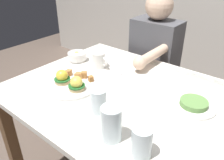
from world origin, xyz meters
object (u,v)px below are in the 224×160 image
object	(u,v)px
coffee_mug	(99,60)
water_glass_near	(141,144)
water_glass_far	(99,103)
water_glass_extra	(111,126)
diner_person	(152,61)
dining_table	(128,111)
fruit_bowl	(77,56)
side_plate	(193,105)
fork	(124,71)
eggs_benedict_plate	(71,83)

from	to	relation	value
coffee_mug	water_glass_near	size ratio (longest dim) A/B	0.96
water_glass_near	water_glass_far	xyz separation A→B (m)	(-0.28, 0.09, -0.00)
water_glass_near	water_glass_extra	size ratio (longest dim) A/B	0.84
coffee_mug	diner_person	xyz separation A→B (m)	(0.11, 0.47, -0.14)
dining_table	coffee_mug	world-z (taller)	coffee_mug
fruit_bowl	side_plate	size ratio (longest dim) A/B	0.60
coffee_mug	fork	distance (m)	0.17
dining_table	fruit_bowl	distance (m)	0.53
eggs_benedict_plate	fruit_bowl	bearing A→B (deg)	131.64
fork	water_glass_extra	size ratio (longest dim) A/B	1.12
fruit_bowl	water_glass_far	distance (m)	0.58
dining_table	diner_person	xyz separation A→B (m)	(-0.21, 0.60, 0.02)
eggs_benedict_plate	fruit_bowl	world-z (taller)	eggs_benedict_plate
eggs_benedict_plate	side_plate	xyz separation A→B (m)	(0.56, 0.23, -0.01)
water_glass_extra	side_plate	size ratio (longest dim) A/B	0.70
water_glass_near	water_glass_far	bearing A→B (deg)	161.76
dining_table	water_glass_extra	xyz separation A→B (m)	(0.13, -0.30, 0.17)
diner_person	dining_table	bearing A→B (deg)	-70.99
coffee_mug	water_glass_extra	bearing A→B (deg)	-43.58
fruit_bowl	water_glass_extra	distance (m)	0.75
water_glass_far	fork	bearing A→B (deg)	111.17
coffee_mug	side_plate	world-z (taller)	coffee_mug
dining_table	diner_person	distance (m)	0.64
eggs_benedict_plate	water_glass_extra	distance (m)	0.43
diner_person	side_plate	bearing A→B (deg)	-45.48
dining_table	eggs_benedict_plate	distance (m)	0.33
fork	water_glass_far	distance (m)	0.41
coffee_mug	side_plate	xyz separation A→B (m)	(0.61, -0.04, -0.04)
water_glass_extra	eggs_benedict_plate	bearing A→B (deg)	158.48
side_plate	coffee_mug	bearing A→B (deg)	176.24
side_plate	eggs_benedict_plate	bearing A→B (deg)	-157.99
eggs_benedict_plate	coffee_mug	world-z (taller)	coffee_mug
water_glass_extra	water_glass_far	bearing A→B (deg)	147.84
eggs_benedict_plate	water_glass_far	bearing A→B (deg)	-14.44
dining_table	eggs_benedict_plate	world-z (taller)	eggs_benedict_plate
dining_table	fruit_bowl	xyz separation A→B (m)	(-0.50, 0.12, 0.14)
fruit_bowl	water_glass_far	size ratio (longest dim) A/B	1.09
eggs_benedict_plate	water_glass_near	world-z (taller)	water_glass_near
fork	water_glass_near	size ratio (longest dim) A/B	1.34
diner_person	fork	bearing A→B (deg)	-84.21
fruit_bowl	coffee_mug	distance (m)	0.18
fruit_bowl	side_plate	distance (m)	0.79
fruit_bowl	coffee_mug	xyz separation A→B (m)	(0.18, 0.01, 0.02)
water_glass_extra	dining_table	bearing A→B (deg)	114.07
dining_table	water_glass_extra	bearing A→B (deg)	-65.93
fruit_bowl	fork	world-z (taller)	fruit_bowl
eggs_benedict_plate	diner_person	distance (m)	0.75
side_plate	fruit_bowl	bearing A→B (deg)	178.16
eggs_benedict_plate	water_glass_near	xyz separation A→B (m)	(0.53, -0.16, 0.03)
dining_table	water_glass_extra	distance (m)	0.36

